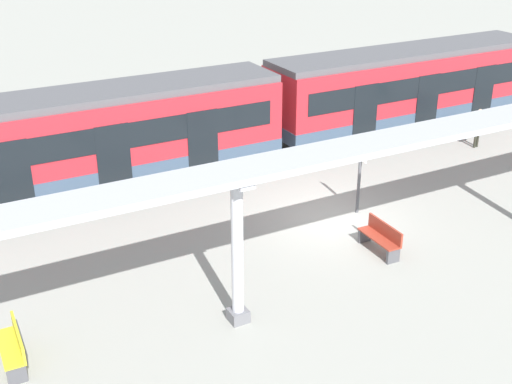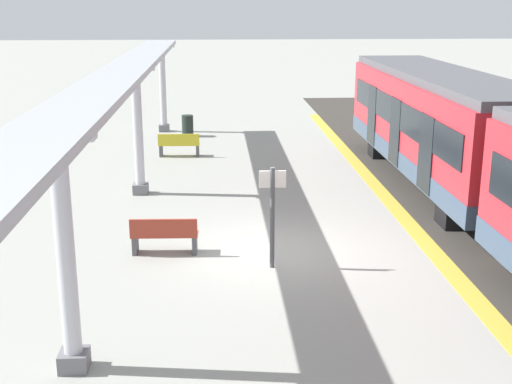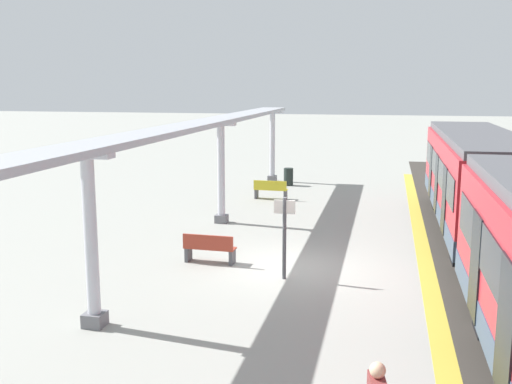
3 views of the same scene
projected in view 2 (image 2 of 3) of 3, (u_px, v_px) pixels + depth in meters
The scene contains 12 objects.
ground_plane at pixel (271, 251), 15.49m from camera, with size 176.00×176.00×0.00m, color #979890.
tactile_edge_strip at pixel (430, 247), 15.70m from camera, with size 0.46×38.22×0.01m, color gold.
trackbed at pixel (507, 246), 15.81m from camera, with size 3.20×50.22×0.01m, color #38332D.
train_near_carriage at pixel (437, 126), 20.60m from camera, with size 2.65×12.42×3.48m.
canopy_pillar_nearest at pixel (163, 88), 29.19m from camera, with size 1.10×0.44×3.73m.
canopy_pillar_second at pixel (138, 131), 19.60m from camera, with size 1.10×0.44×3.73m.
canopy_pillar_third at pixel (66, 255), 10.02m from camera, with size 1.10×0.44×3.73m.
canopy_beam at pixel (108, 85), 14.22m from camera, with size 1.20×30.89×0.16m, color #A8AAB2.
bench_near_end at pixel (164, 235), 15.19m from camera, with size 1.51×0.49×0.86m.
bench_far_end at pixel (179, 145), 24.77m from camera, with size 1.51×0.48×0.86m.
trash_bin at pixel (188, 126), 28.52m from camera, with size 0.48×0.48×0.89m, color #1F2825.
platform_info_sign at pixel (272, 208), 14.20m from camera, with size 0.56×0.10×2.20m.
Camera 2 is at (1.23, 14.49, 5.51)m, focal length 47.62 mm.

